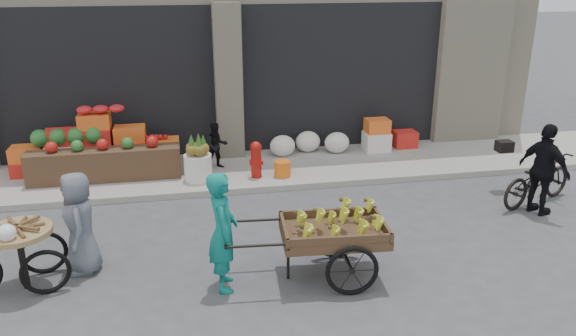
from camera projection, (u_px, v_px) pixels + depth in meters
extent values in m
plane|color=#424244|center=(268.00, 279.00, 7.52)|extent=(80.00, 80.00, 0.00)
cube|color=gray|center=(236.00, 171.00, 11.28)|extent=(18.00, 2.20, 0.12)
cube|color=black|center=(109.00, 78.00, 12.04)|extent=(4.40, 1.60, 3.10)
cube|color=black|center=(332.00, 71.00, 12.93)|extent=(4.40, 1.60, 3.10)
cube|color=beige|center=(228.00, 82.00, 11.70)|extent=(0.55, 0.80, 3.22)
cube|color=#533525|center=(105.00, 165.00, 10.57)|extent=(2.80, 0.45, 0.60)
sphere|color=#1E5923|center=(67.00, 137.00, 10.76)|extent=(0.34, 0.34, 0.34)
cylinder|color=silver|center=(198.00, 167.00, 10.58)|extent=(0.52, 0.52, 0.50)
cylinder|color=#A5140F|center=(256.00, 163.00, 10.72)|extent=(0.20, 0.20, 0.56)
sphere|color=#A5140F|center=(256.00, 147.00, 10.61)|extent=(0.22, 0.22, 0.22)
cylinder|color=orange|center=(282.00, 169.00, 10.81)|extent=(0.32, 0.32, 0.30)
ellipsoid|color=silver|center=(310.00, 144.00, 12.04)|extent=(1.70, 0.60, 0.44)
imported|color=black|center=(217.00, 146.00, 11.13)|extent=(0.51, 0.43, 0.93)
cube|color=#533525|center=(334.00, 234.00, 7.39)|extent=(1.44, 1.00, 0.12)
torus|color=black|center=(352.00, 271.00, 7.05)|extent=(0.69, 0.11, 0.69)
torus|color=black|center=(337.00, 236.00, 7.96)|extent=(0.69, 0.11, 0.69)
cylinder|color=black|center=(288.00, 260.00, 7.44)|extent=(0.04, 0.04, 0.57)
imported|color=#0F736A|center=(223.00, 231.00, 7.08)|extent=(0.39, 0.59, 1.59)
cylinder|color=#9E7F51|center=(18.00, 232.00, 7.07)|extent=(1.01, 1.01, 0.07)
cube|color=black|center=(23.00, 260.00, 7.20)|extent=(0.10, 0.10, 0.80)
torus|color=black|center=(46.00, 272.00, 7.09)|extent=(0.62, 0.20, 0.62)
torus|color=black|center=(44.00, 253.00, 7.57)|extent=(0.62, 0.20, 0.62)
imported|color=slate|center=(80.00, 223.00, 7.51)|extent=(0.54, 0.75, 1.43)
imported|color=black|center=(537.00, 179.00, 9.78)|extent=(1.82, 1.17, 0.90)
imported|color=black|center=(544.00, 170.00, 9.26)|extent=(0.68, 0.99, 1.56)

